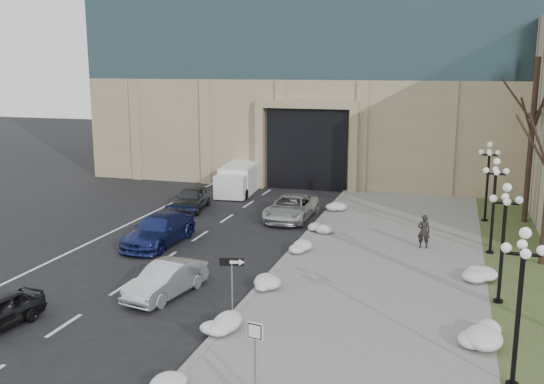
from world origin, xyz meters
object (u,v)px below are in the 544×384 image
at_px(lamppost_b, 504,227).
at_px(lamppost_d, 488,171).
at_px(car_c, 159,230).
at_px(keep_sign, 255,343).
at_px(box_truck, 239,179).
at_px(lamppost_a, 521,287).
at_px(pedestrian, 424,231).
at_px(lamppost_c, 494,193).
at_px(car_d, 291,208).
at_px(one_way_sign, 236,270).
at_px(car_e, 192,198).
at_px(car_b, 166,280).

distance_m(lamppost_b, lamppost_d, 13.00).
height_order(car_c, keep_sign, keep_sign).
relative_size(box_truck, lamppost_a, 1.35).
xyz_separation_m(pedestrian, lamppost_c, (3.16, 0.12, 2.10)).
bearing_deg(lamppost_b, car_d, 136.60).
xyz_separation_m(one_way_sign, lamppost_b, (9.05, 4.47, 1.09)).
relative_size(lamppost_a, lamppost_d, 1.00).
distance_m(pedestrian, box_truck, 17.22).
relative_size(car_e, pedestrian, 2.60).
xyz_separation_m(car_c, one_way_sign, (7.13, -7.95, 1.22)).
bearing_deg(lamppost_d, lamppost_a, -90.00).
height_order(car_e, lamppost_c, lamppost_c).
bearing_deg(car_b, car_e, 120.99).
distance_m(car_c, lamppost_b, 16.71).
xyz_separation_m(pedestrian, lamppost_a, (3.16, -12.88, 2.10)).
relative_size(car_b, keep_sign, 1.79).
relative_size(car_c, car_d, 1.01).
height_order(one_way_sign, lamppost_b, lamppost_b).
relative_size(car_b, lamppost_d, 0.85).
relative_size(car_d, keep_sign, 2.30).
height_order(box_truck, one_way_sign, one_way_sign).
height_order(car_c, car_e, car_c).
bearing_deg(lamppost_c, car_e, 165.78).
height_order(pedestrian, lamppost_b, lamppost_b).
distance_m(car_c, car_d, 8.65).
bearing_deg(lamppost_a, lamppost_b, 90.00).
bearing_deg(lamppost_a, car_e, 135.42).
bearing_deg(pedestrian, keep_sign, 67.74).
distance_m(keep_sign, lamppost_a, 7.43).
bearing_deg(lamppost_d, lamppost_b, -90.00).
distance_m(box_truck, one_way_sign, 22.81).
bearing_deg(car_b, car_d, 93.93).
xyz_separation_m(box_truck, lamppost_c, (16.71, -10.50, 2.12)).
bearing_deg(lamppost_b, lamppost_c, 90.00).
bearing_deg(pedestrian, car_b, 35.27).
bearing_deg(pedestrian, box_truck, -47.11).
distance_m(car_d, lamppost_c, 11.97).
distance_m(car_b, one_way_sign, 4.13).
relative_size(car_b, car_e, 0.92).
height_order(pedestrian, one_way_sign, one_way_sign).
height_order(keep_sign, lamppost_b, lamppost_b).
bearing_deg(car_e, box_truck, 71.65).
xyz_separation_m(car_c, car_e, (-1.58, 7.52, -0.01)).
distance_m(pedestrian, lamppost_b, 7.42).
bearing_deg(lamppost_c, lamppost_b, -90.00).
bearing_deg(keep_sign, car_b, 143.06).
relative_size(car_c, pedestrian, 3.09).
bearing_deg(lamppost_d, one_way_sign, -117.40).
relative_size(car_d, pedestrian, 3.06).
bearing_deg(keep_sign, pedestrian, 86.92).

